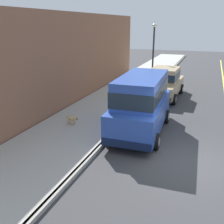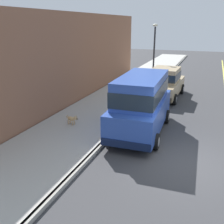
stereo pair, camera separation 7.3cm
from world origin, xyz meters
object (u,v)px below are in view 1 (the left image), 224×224
car_tan_sedan (164,82)px  dog_tan (72,119)px  car_blue_van (141,102)px  street_lamp (153,48)px

car_tan_sedan → dog_tan: (-3.03, -6.73, -0.55)m
car_blue_van → dog_tan: (-3.06, -0.65, -0.97)m
car_blue_van → street_lamp: size_ratio=1.12×
dog_tan → street_lamp: (1.69, 9.20, 2.48)m
car_blue_van → dog_tan: car_blue_van is taller
car_blue_van → street_lamp: 8.79m
car_tan_sedan → dog_tan: size_ratio=6.30×
car_blue_van → street_lamp: (-1.38, 8.55, 1.51)m
car_blue_van → dog_tan: 3.28m
car_blue_van → car_tan_sedan: size_ratio=1.07×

